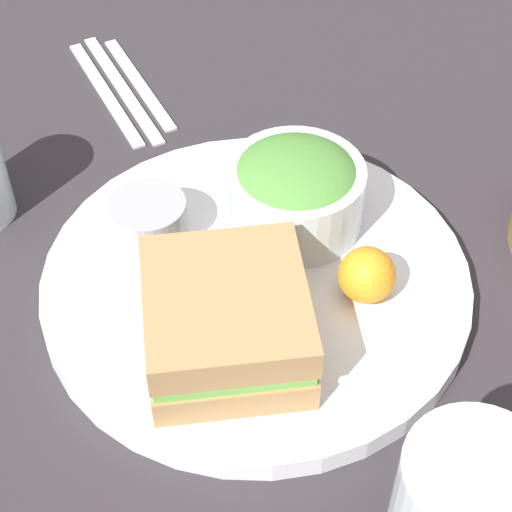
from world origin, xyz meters
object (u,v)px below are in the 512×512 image
Objects in this scene: fork at (105,92)px; spoon at (139,82)px; plate at (256,282)px; sandwich at (227,321)px; knife at (122,87)px; salad_bowl at (295,189)px; dressing_cup at (149,221)px.

fork and spoon have the same top height.
plate is at bearing 176.55° from spoon.
knife is at bearing -165.15° from sandwich.
spoon is at bearing -90.00° from fork.
sandwich is at bearing 171.94° from knife.
plate is 2.62× the size of sandwich.
fork and knife have the same top height.
salad_bowl is 0.58× the size of fork.
knife is at bearing -171.48° from dressing_cup.
salad_bowl is (-0.13, 0.06, 0.00)m from sandwich.
dressing_cup reaches higher than spoon.
knife is at bearing -145.27° from salad_bowl.
dressing_cup is (-0.11, -0.06, -0.01)m from sandwich.
fork is 0.95× the size of knife.
dressing_cup is at bearing -118.65° from plate.
spoon is at bearing -90.00° from knife.
sandwich is 2.06× the size of dressing_cup.
salad_bowl is at bearing -172.03° from spoon.
knife is (-0.22, -0.15, -0.05)m from salad_bowl.
salad_bowl reaches higher than dressing_cup.
plate is 0.08m from salad_bowl.
sandwich is at bearing 169.10° from spoon.
dressing_cup is 0.33× the size of fork.
sandwich is 0.67× the size of fork.
plate is 1.76× the size of fork.
salad_bowl is 1.79× the size of dressing_cup.
fork is at bearing -167.12° from dressing_cup.
fork is at bearing 90.00° from spoon.
spoon is (-0.24, -0.02, -0.04)m from dressing_cup.
plate is 3.01× the size of salad_bowl.
knife is 0.02m from spoon.
plate is 0.10m from dressing_cup.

